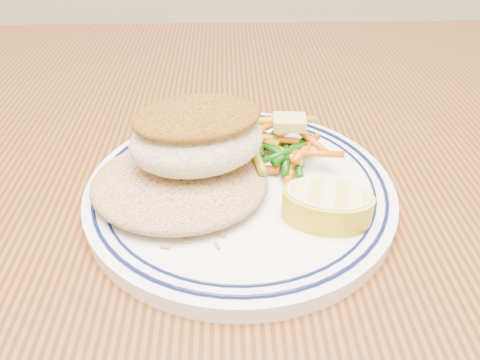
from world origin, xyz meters
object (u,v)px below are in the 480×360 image
at_px(fish_fillet, 197,135).
at_px(vegetable_pile, 274,145).
at_px(dining_table, 224,249).
at_px(plate, 240,190).
at_px(lemon_wedge, 327,204).
at_px(rice_pilaf, 180,179).

distance_m(fish_fillet, vegetable_pile, 0.09).
xyz_separation_m(fish_fillet, vegetable_pile, (0.07, 0.04, -0.04)).
height_order(dining_table, plate, plate).
height_order(vegetable_pile, lemon_wedge, vegetable_pile).
relative_size(dining_table, rice_pilaf, 10.16).
height_order(dining_table, vegetable_pile, vegetable_pile).
bearing_deg(vegetable_pile, fish_fillet, -149.25).
distance_m(dining_table, plate, 0.11).
bearing_deg(rice_pilaf, plate, 11.15).
bearing_deg(lemon_wedge, plate, 144.37).
height_order(rice_pilaf, vegetable_pile, vegetable_pile).
relative_size(plate, lemon_wedge, 3.39).
xyz_separation_m(rice_pilaf, fish_fillet, (0.02, 0.01, 0.04)).
distance_m(dining_table, lemon_wedge, 0.17).
height_order(plate, fish_fillet, fish_fillet).
height_order(rice_pilaf, lemon_wedge, rice_pilaf).
relative_size(dining_table, plate, 5.65).
relative_size(rice_pilaf, vegetable_pile, 1.39).
height_order(plate, lemon_wedge, lemon_wedge).
bearing_deg(lemon_wedge, vegetable_pile, 110.93).
relative_size(dining_table, fish_fillet, 12.04).
xyz_separation_m(dining_table, fish_fillet, (-0.02, -0.03, 0.16)).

